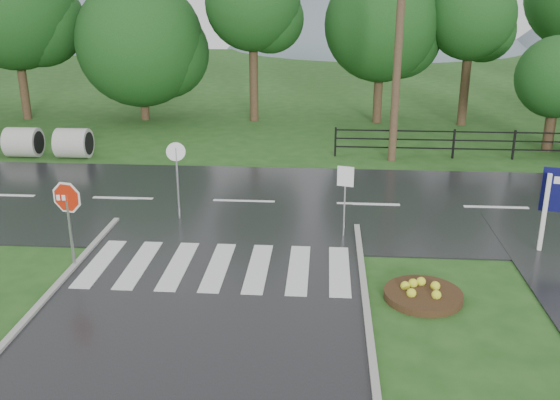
{
  "coord_description": "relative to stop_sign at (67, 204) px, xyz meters",
  "views": [
    {
      "loc": [
        2.57,
        -8.91,
        6.68
      ],
      "look_at": [
        1.47,
        6.0,
        1.5
      ],
      "focal_mm": 40.0,
      "sensor_mm": 36.0,
      "label": 1
    }
  ],
  "objects": [
    {
      "name": "entrance_tree_left",
      "position": [
        15.53,
        12.7,
        1.41
      ],
      "size": [
        3.33,
        3.33,
        4.77
      ],
      "color": "#3D2B1C",
      "rests_on": "ground"
    },
    {
      "name": "reg_sign_round",
      "position": [
        1.86,
        3.48,
        -0.18
      ],
      "size": [
        0.54,
        0.16,
        2.39
      ],
      "color": "#939399",
      "rests_on": "ground"
    },
    {
      "name": "utility_pole_east",
      "position": [
        8.83,
        10.7,
        3.03
      ],
      "size": [
        1.59,
        0.61,
        9.25
      ],
      "color": "#473523",
      "rests_on": "ground"
    },
    {
      "name": "main_road",
      "position": [
        3.58,
        5.2,
        -1.67
      ],
      "size": [
        90.0,
        8.0,
        0.04
      ],
      "primitive_type": "cube",
      "color": "black",
      "rests_on": "ground"
    },
    {
      "name": "flower_bed",
      "position": [
        8.42,
        -1.01,
        -1.54
      ],
      "size": [
        1.75,
        1.75,
        0.35
      ],
      "color": "#332111",
      "rests_on": "ground"
    },
    {
      "name": "stop_sign",
      "position": [
        0.0,
        0.0,
        0.0
      ],
      "size": [
        1.03,
        0.27,
        2.38
      ],
      "color": "#939399",
      "rests_on": "ground"
    },
    {
      "name": "reg_sign_small",
      "position": [
        6.72,
        2.48,
        -0.21
      ],
      "size": [
        0.45,
        0.14,
        2.06
      ],
      "color": "#939399",
      "rests_on": "ground"
    },
    {
      "name": "ground",
      "position": [
        3.58,
        -4.8,
        -1.67
      ],
      "size": [
        120.0,
        120.0,
        0.0
      ],
      "primitive_type": "plane",
      "color": "#224D19",
      "rests_on": "ground"
    },
    {
      "name": "crosswalk",
      "position": [
        3.58,
        0.2,
        -1.61
      ],
      "size": [
        6.5,
        2.8,
        0.02
      ],
      "color": "silver",
      "rests_on": "ground"
    },
    {
      "name": "hills",
      "position": [
        7.07,
        60.2,
        -17.21
      ],
      "size": [
        102.0,
        48.0,
        48.0
      ],
      "color": "slate",
      "rests_on": "ground"
    },
    {
      "name": "treeline",
      "position": [
        4.58,
        19.2,
        -1.67
      ],
      "size": [
        83.2,
        5.2,
        10.0
      ],
      "color": "#133D15",
      "rests_on": "ground"
    },
    {
      "name": "fence_west",
      "position": [
        11.33,
        11.2,
        -0.95
      ],
      "size": [
        9.58,
        0.08,
        1.2
      ],
      "color": "black",
      "rests_on": "ground"
    }
  ]
}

